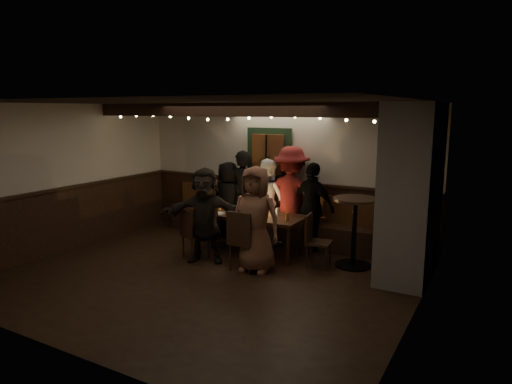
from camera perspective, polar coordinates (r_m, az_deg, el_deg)
The scene contains 13 objects.
room at distance 7.47m, azimuth 6.61°, elevation -0.76°, with size 6.02×5.01×2.62m.
dining_table at distance 8.01m, azimuth -0.72°, elevation -3.16°, with size 1.94×0.83×0.84m.
chair_near_left at distance 7.77m, azimuth -8.12°, elevation -4.85°, with size 0.51×0.51×0.86m.
chair_near_right at distance 7.11m, azimuth -1.70°, elevation -5.70°, with size 0.44×0.44×0.96m.
chair_end at distance 7.41m, azimuth 7.28°, elevation -5.61°, with size 0.43×0.43×0.85m.
high_top at distance 7.43m, azimuth 12.21°, elevation -3.86°, with size 0.70×0.70×1.12m.
person_a at distance 9.00m, azimuth -3.50°, elevation -0.95°, with size 0.73×0.47×1.49m, color black.
person_b at distance 8.91m, azimuth -1.67°, elevation -0.28°, with size 0.63×0.41×1.73m, color black.
person_c at distance 8.59m, azimuth 1.54°, elevation -1.11°, with size 0.78×0.60×1.60m, color white.
person_d at distance 8.43m, azimuth 4.42°, elevation -0.52°, with size 1.19×0.68×1.84m, color maroon.
person_e at distance 8.14m, azimuth 7.10°, elevation -1.87°, with size 0.93×0.39×1.59m, color black.
person_f at distance 7.53m, azimuth -6.38°, elevation -2.90°, with size 1.46×0.46×1.57m, color black.
person_g at distance 7.03m, azimuth -0.07°, elevation -3.44°, with size 0.81×0.53×1.66m, color brown.
Camera 1 is at (3.89, -5.34, 2.49)m, focal length 32.00 mm.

